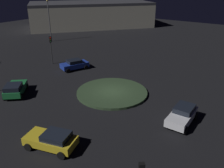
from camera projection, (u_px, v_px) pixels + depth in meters
ground_plane at (112, 93)px, 27.42m from camera, size 116.56×116.56×0.00m
roundabout_island at (112, 92)px, 27.37m from camera, size 8.20×8.20×0.27m
car_white at (182, 115)px, 21.40m from camera, size 2.04×4.02×1.51m
car_blue at (74, 64)px, 34.57m from camera, size 3.25×4.35×1.49m
car_yellow at (52, 140)px, 18.13m from camera, size 4.34×2.91×1.42m
car_green at (15, 89)px, 26.72m from camera, size 3.98×4.14×1.51m
traffic_light_west at (51, 45)px, 36.02m from camera, size 0.38×0.34×4.34m
streetlamp_northwest at (49, 17)px, 49.19m from camera, size 0.44×0.44×8.69m
store_building at (91, 14)px, 67.43m from camera, size 32.71×35.18×6.76m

